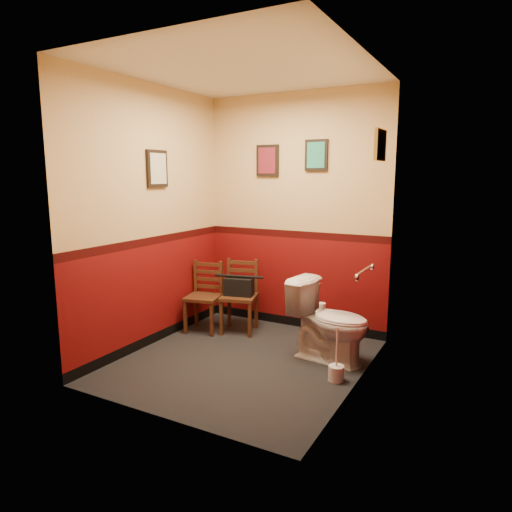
# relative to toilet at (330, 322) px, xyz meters

# --- Properties ---
(floor) EXTENTS (2.20, 2.40, 0.00)m
(floor) POSITION_rel_toilet_xyz_m (-0.72, -0.42, -0.39)
(floor) COLOR black
(floor) RESTS_ON ground
(ceiling) EXTENTS (2.20, 2.40, 0.00)m
(ceiling) POSITION_rel_toilet_xyz_m (-0.72, -0.42, 2.31)
(ceiling) COLOR silver
(ceiling) RESTS_ON ground
(wall_back) EXTENTS (2.20, 0.00, 2.70)m
(wall_back) POSITION_rel_toilet_xyz_m (-0.72, 0.78, 0.96)
(wall_back) COLOR #600B0B
(wall_back) RESTS_ON ground
(wall_front) EXTENTS (2.20, 0.00, 2.70)m
(wall_front) POSITION_rel_toilet_xyz_m (-0.72, -1.62, 0.96)
(wall_front) COLOR #600B0B
(wall_front) RESTS_ON ground
(wall_left) EXTENTS (0.00, 2.40, 2.70)m
(wall_left) POSITION_rel_toilet_xyz_m (-1.82, -0.42, 0.96)
(wall_left) COLOR #600B0B
(wall_left) RESTS_ON ground
(wall_right) EXTENTS (0.00, 2.40, 2.70)m
(wall_right) POSITION_rel_toilet_xyz_m (0.38, -0.42, 0.96)
(wall_right) COLOR #600B0B
(wall_right) RESTS_ON ground
(grab_bar) EXTENTS (0.05, 0.56, 0.06)m
(grab_bar) POSITION_rel_toilet_xyz_m (0.35, -0.17, 0.56)
(grab_bar) COLOR silver
(grab_bar) RESTS_ON wall_right
(framed_print_back_a) EXTENTS (0.28, 0.04, 0.36)m
(framed_print_back_a) POSITION_rel_toilet_xyz_m (-1.07, 0.76, 1.56)
(framed_print_back_a) COLOR black
(framed_print_back_a) RESTS_ON wall_back
(framed_print_back_b) EXTENTS (0.26, 0.04, 0.34)m
(framed_print_back_b) POSITION_rel_toilet_xyz_m (-0.47, 0.76, 1.61)
(framed_print_back_b) COLOR black
(framed_print_back_b) RESTS_ON wall_back
(framed_print_left) EXTENTS (0.04, 0.30, 0.38)m
(framed_print_left) POSITION_rel_toilet_xyz_m (-1.80, -0.32, 1.46)
(framed_print_left) COLOR black
(framed_print_left) RESTS_ON wall_left
(framed_print_right) EXTENTS (0.04, 0.34, 0.28)m
(framed_print_right) POSITION_rel_toilet_xyz_m (0.36, 0.18, 1.66)
(framed_print_right) COLOR olive
(framed_print_right) RESTS_ON wall_right
(toilet) EXTENTS (0.84, 0.55, 0.78)m
(toilet) POSITION_rel_toilet_xyz_m (0.00, 0.00, 0.00)
(toilet) COLOR white
(toilet) RESTS_ON floor
(toilet_brush) EXTENTS (0.14, 0.14, 0.49)m
(toilet_brush) POSITION_rel_toilet_xyz_m (0.21, -0.41, -0.31)
(toilet_brush) COLOR silver
(toilet_brush) RESTS_ON floor
(chair_left) EXTENTS (0.45, 0.45, 0.80)m
(chair_left) POSITION_rel_toilet_xyz_m (-1.58, 0.17, 0.01)
(chair_left) COLOR #4E2A17
(chair_left) RESTS_ON floor
(chair_right) EXTENTS (0.48, 0.48, 0.82)m
(chair_right) POSITION_rel_toilet_xyz_m (-1.20, 0.34, 0.03)
(chair_right) COLOR #4E2A17
(chair_right) RESTS_ON floor
(handbag) EXTENTS (0.35, 0.23, 0.24)m
(handbag) POSITION_rel_toilet_xyz_m (-1.19, 0.30, 0.15)
(handbag) COLOR black
(handbag) RESTS_ON chair_right
(tp_stack) EXTENTS (0.22, 0.13, 0.38)m
(tp_stack) POSITION_rel_toilet_xyz_m (-0.32, 0.61, -0.23)
(tp_stack) COLOR silver
(tp_stack) RESTS_ON floor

